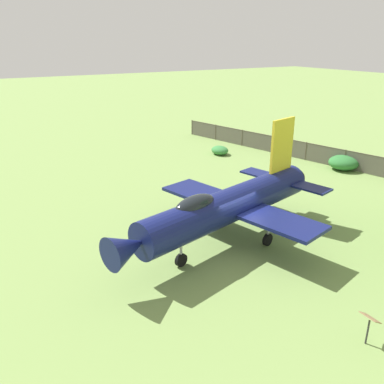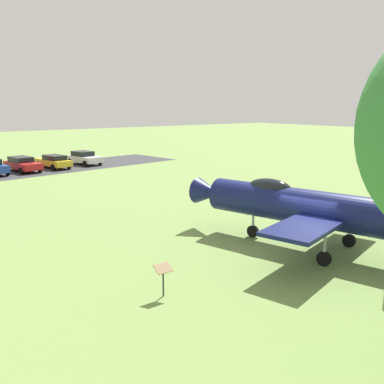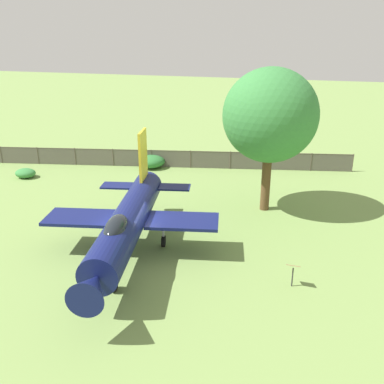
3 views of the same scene
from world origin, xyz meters
name	(u,v)px [view 3 (image 3 of 3)]	position (x,y,z in m)	size (l,w,h in m)	color
ground_plane	(131,255)	(0.00, 0.00, 0.00)	(200.00, 200.00, 0.00)	#75934C
display_jet	(127,222)	(-0.09, 0.34, 1.99)	(8.95, 12.45, 5.50)	#111951
shade_tree	(270,116)	(-5.32, -8.21, 5.95)	(5.66, 5.61, 8.78)	brown
perimeter_fence	(151,158)	(5.32, -14.43, 0.80)	(32.22, 8.12, 1.49)	#4C4238
shrub_near_fence	(152,161)	(5.22, -14.27, 0.54)	(2.19, 2.30, 1.07)	#2D7033
shrub_by_tree	(25,173)	(13.48, -8.56, 0.36)	(1.64, 1.34, 0.72)	#387F3D
info_plaque	(293,269)	(-7.98, 0.21, 0.85)	(0.60, 0.40, 1.14)	#333333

